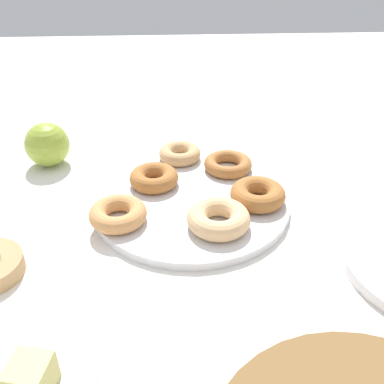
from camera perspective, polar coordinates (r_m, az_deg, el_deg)
name	(u,v)px	position (r m, az deg, el deg)	size (l,w,h in m)	color
ground_plane	(191,205)	(0.70, -0.14, -1.68)	(2.40, 2.40, 0.00)	white
donut_plate	(191,201)	(0.70, -0.14, -1.22)	(0.32, 0.32, 0.01)	silver
donut_0	(218,218)	(0.63, 3.52, -3.52)	(0.09, 0.09, 0.03)	#EABC84
donut_1	(154,178)	(0.73, -5.06, 1.89)	(0.08, 0.08, 0.03)	#AD6B33
donut_2	(180,153)	(0.80, -1.63, 5.12)	(0.08, 0.08, 0.02)	tan
donut_3	(258,194)	(0.69, 8.70, -0.30)	(0.09, 0.09, 0.03)	#AD6B33
donut_4	(118,214)	(0.65, -9.78, -2.87)	(0.09, 0.09, 0.03)	tan
donut_5	(228,164)	(0.77, 4.78, 3.71)	(0.09, 0.09, 0.02)	#AD6B33
melon_chunk_left	(31,378)	(0.44, -20.58, -22.03)	(0.04, 0.04, 0.04)	#DBD67A
apple	(47,145)	(0.85, -18.63, 5.98)	(0.08, 0.08, 0.08)	#93AD38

